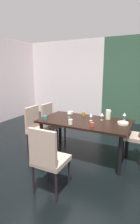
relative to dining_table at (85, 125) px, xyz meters
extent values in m
cube|color=black|center=(-0.70, -0.21, -0.68)|extent=(5.66, 6.24, 0.02)
cube|color=silver|center=(-2.01, 2.86, 0.72)|extent=(3.04, 0.10, 2.78)
cube|color=black|center=(0.00, 0.00, 0.07)|extent=(1.78, 0.96, 0.04)
cylinder|color=black|center=(-0.79, 0.38, -0.31)|extent=(0.07, 0.07, 0.72)
cylinder|color=black|center=(0.79, 0.38, -0.31)|extent=(0.07, 0.07, 0.72)
cylinder|color=black|center=(-0.79, -0.38, -0.31)|extent=(0.07, 0.07, 0.72)
cylinder|color=black|center=(0.79, -0.38, -0.31)|extent=(0.07, 0.07, 0.72)
cube|color=tan|center=(0.90, 0.28, -0.19)|extent=(0.44, 0.44, 0.07)
cylinder|color=black|center=(0.71, 0.09, -0.45)|extent=(0.04, 0.04, 0.44)
cylinder|color=black|center=(0.71, 0.47, -0.45)|extent=(0.04, 0.04, 0.44)
cube|color=tan|center=(-0.90, 0.28, -0.19)|extent=(0.44, 0.44, 0.07)
cube|color=tan|center=(-1.10, 0.28, 0.04)|extent=(0.05, 0.42, 0.48)
cylinder|color=black|center=(-0.71, 0.47, -0.45)|extent=(0.04, 0.04, 0.44)
cylinder|color=black|center=(-0.71, 0.09, -0.45)|extent=(0.04, 0.04, 0.44)
cylinder|color=black|center=(-1.09, 0.47, -0.45)|extent=(0.04, 0.04, 0.44)
cylinder|color=black|center=(-1.09, 0.09, -0.45)|extent=(0.04, 0.04, 0.44)
cube|color=tan|center=(-0.02, -1.21, -0.19)|extent=(0.44, 0.44, 0.07)
cube|color=tan|center=(-0.02, -1.41, 0.07)|extent=(0.42, 0.05, 0.52)
cylinder|color=black|center=(-0.21, -1.02, -0.45)|extent=(0.04, 0.04, 0.44)
cylinder|color=black|center=(0.17, -1.02, -0.45)|extent=(0.04, 0.04, 0.44)
cylinder|color=black|center=(-0.21, -1.40, -0.45)|extent=(0.04, 0.04, 0.44)
cylinder|color=black|center=(0.17, -1.40, -0.45)|extent=(0.04, 0.04, 0.44)
cube|color=tan|center=(-0.90, -0.28, -0.19)|extent=(0.44, 0.44, 0.07)
cube|color=tan|center=(-1.10, -0.28, 0.06)|extent=(0.05, 0.42, 0.51)
cylinder|color=black|center=(-0.71, -0.09, -0.45)|extent=(0.04, 0.04, 0.44)
cylinder|color=black|center=(-0.71, -0.47, -0.45)|extent=(0.04, 0.04, 0.44)
cylinder|color=black|center=(-1.09, -0.09, -0.45)|extent=(0.04, 0.04, 0.44)
cylinder|color=black|center=(-1.09, -0.47, -0.45)|extent=(0.04, 0.04, 0.44)
cylinder|color=silver|center=(-0.40, 0.09, 0.09)|extent=(0.06, 0.06, 0.00)
cylinder|color=silver|center=(-0.40, 0.09, 0.12)|extent=(0.01, 0.01, 0.07)
cone|color=silver|center=(-0.40, 0.09, 0.20)|extent=(0.08, 0.08, 0.08)
cylinder|color=silver|center=(0.70, 0.39, 0.09)|extent=(0.06, 0.06, 0.00)
cylinder|color=silver|center=(0.70, 0.39, 0.13)|extent=(0.01, 0.01, 0.09)
cone|color=silver|center=(0.70, 0.39, 0.21)|extent=(0.07, 0.07, 0.06)
cylinder|color=silver|center=(0.12, 0.04, 0.09)|extent=(0.07, 0.07, 0.00)
cylinder|color=silver|center=(0.12, 0.04, 0.13)|extent=(0.01, 0.01, 0.08)
cone|color=silver|center=(0.12, 0.04, 0.21)|extent=(0.06, 0.06, 0.07)
cylinder|color=silver|center=(0.29, 0.19, 0.09)|extent=(0.06, 0.06, 0.00)
cylinder|color=silver|center=(0.29, 0.19, 0.13)|extent=(0.01, 0.01, 0.08)
cone|color=silver|center=(0.29, 0.19, 0.20)|extent=(0.08, 0.08, 0.06)
cylinder|color=white|center=(0.73, 0.09, 0.11)|extent=(0.20, 0.20, 0.04)
cylinder|color=beige|center=(-0.51, 0.37, 0.11)|extent=(0.13, 0.13, 0.05)
cylinder|color=#BC3A2B|center=(0.26, -0.30, 0.12)|extent=(0.07, 0.07, 0.07)
cylinder|color=#31696D|center=(-0.73, -0.33, 0.13)|extent=(0.08, 0.08, 0.09)
cylinder|color=#AC841E|center=(-0.17, 0.34, 0.13)|extent=(0.07, 0.07, 0.09)
cylinder|color=beige|center=(-0.14, -0.36, 0.13)|extent=(0.08, 0.08, 0.10)
cylinder|color=beige|center=(0.39, 0.30, 0.18)|extent=(0.10, 0.10, 0.19)
cone|color=beige|center=(0.43, 0.30, 0.26)|extent=(0.04, 0.04, 0.04)
camera|label=1|loc=(1.24, -3.12, 1.07)|focal=28.00mm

